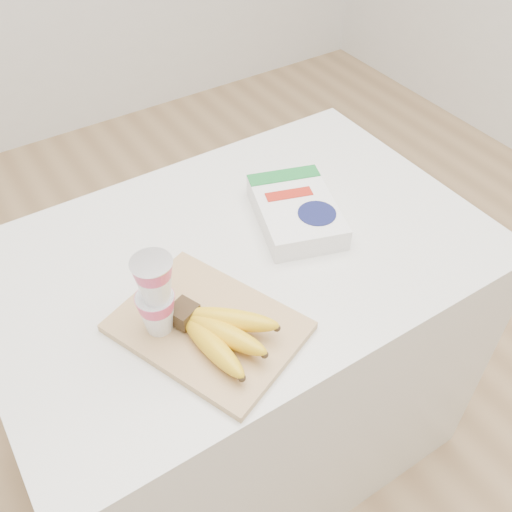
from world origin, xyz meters
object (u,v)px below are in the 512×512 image
Objects in this scene: yogurt_stack at (155,294)px; cereal_box at (296,211)px; cutting_board at (208,327)px; table at (242,360)px; bananas at (220,332)px.

yogurt_stack is 0.59× the size of cereal_box.
cutting_board is 1.16× the size of cereal_box.
table is at bearing 25.53° from yogurt_stack.
bananas reaches higher than table.
cutting_board is at bearing -134.16° from cereal_box.
cutting_board is 0.36m from cereal_box.
yogurt_stack is at bearing -143.89° from cereal_box.
cereal_box reaches higher than cutting_board.
bananas is 1.24× the size of yogurt_stack.
yogurt_stack is 0.42m from cereal_box.
table is 5.10× the size of bananas.
cutting_board is 0.13m from yogurt_stack.
bananas is (-0.16, -0.20, 0.45)m from table.
cereal_box is at bearing 5.45° from cutting_board.
bananas reaches higher than cutting_board.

